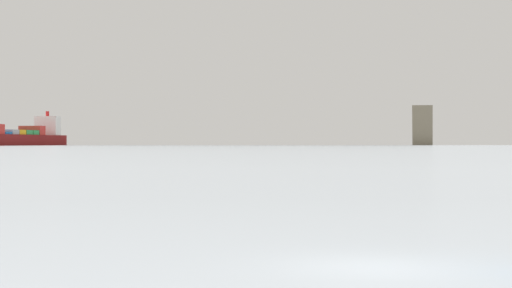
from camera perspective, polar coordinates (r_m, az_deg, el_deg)
ground_plane at (r=19.43m, az=8.27°, el=-8.56°), size 4000.00×4000.00×0.00m
cargo_ship at (r=943.18m, az=-16.06°, el=0.48°), size 72.84×172.29×40.39m
distant_headland at (r=1303.09m, az=-16.40°, el=1.03°), size 1272.47×561.12×49.13m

